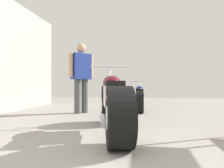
# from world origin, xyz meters

# --- Properties ---
(ground_plane) EXTENTS (15.40, 15.40, 0.00)m
(ground_plane) POSITION_xyz_m (0.00, 3.21, 0.00)
(ground_plane) COLOR gray
(motorcycle_maroon_cruiser) EXTENTS (0.85, 2.15, 1.01)m
(motorcycle_maroon_cruiser) POSITION_xyz_m (-0.15, 2.42, 0.41)
(motorcycle_maroon_cruiser) COLOR black
(motorcycle_maroon_cruiser) RESTS_ON ground_plane
(motorcycle_black_naked) EXTENTS (0.51, 1.73, 0.81)m
(motorcycle_black_naked) POSITION_xyz_m (0.13, 5.18, 0.34)
(motorcycle_black_naked) COLOR black
(motorcycle_black_naked) RESTS_ON ground_plane
(mechanic_in_blue) EXTENTS (0.53, 0.57, 1.68)m
(mechanic_in_blue) POSITION_xyz_m (-1.25, 4.46, 0.95)
(mechanic_in_blue) COLOR #4C4C4C
(mechanic_in_blue) RESTS_ON ground_plane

